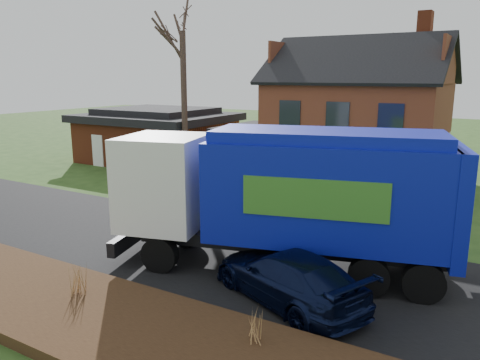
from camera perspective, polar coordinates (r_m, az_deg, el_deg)
The scene contains 12 objects.
ground at distance 16.85m, azimuth -6.92°, elevation -8.05°, with size 120.00×120.00×0.00m, color #264517.
road at distance 16.85m, azimuth -6.92°, elevation -8.02°, with size 80.00×7.00×0.02m, color black.
mulch_verge at distance 13.34m, azimuth -21.20°, elevation -13.96°, with size 80.00×3.50×0.30m, color black.
main_house at distance 27.70m, azimuth 13.26°, elevation 8.37°, with size 12.95×8.95×9.26m.
ranch_house at distance 33.69m, azimuth -10.01°, elevation 5.43°, with size 9.80×8.20×3.70m.
garbage_truck at distance 14.09m, azimuth 5.92°, elevation -1.38°, with size 10.61×5.31×4.39m.
silver_sedan at distance 20.65m, azimuth -6.30°, elevation -1.73°, with size 1.76×5.05×1.66m, color #979A9E.
navy_wagon at distance 12.75m, azimuth 5.84°, elevation -11.63°, with size 1.97×4.83×1.40m, color black.
tree_front_west at distance 27.72m, azimuth -7.11°, elevation 20.12°, with size 3.91×3.91×11.63m.
tree_back at distance 34.89m, azimuth 18.96°, elevation 16.55°, with size 3.30×3.30×10.45m.
grass_clump_mid at distance 13.15m, azimuth -19.34°, elevation -11.17°, with size 0.34×0.28×0.96m.
grass_clump_east at distance 10.48m, azimuth 1.58°, elevation -17.45°, with size 0.30×0.25×0.76m.
Camera 1 is at (9.62, -12.51, 5.93)m, focal length 35.00 mm.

